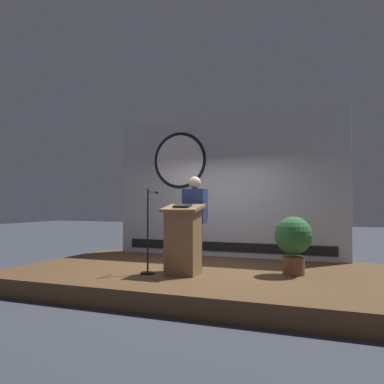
# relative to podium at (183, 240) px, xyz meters

# --- Properties ---
(ground_plane) EXTENTS (40.00, 40.00, 0.00)m
(ground_plane) POSITION_rel_podium_xyz_m (-0.02, 0.58, -0.88)
(ground_plane) COLOR #383D47
(stage_platform) EXTENTS (6.40, 4.00, 0.30)m
(stage_platform) POSITION_rel_podium_xyz_m (-0.02, 0.58, -0.73)
(stage_platform) COLOR brown
(stage_platform) RESTS_ON ground
(banner_display) EXTENTS (5.21, 0.12, 3.05)m
(banner_display) POSITION_rel_podium_xyz_m (-0.06, 2.43, 0.96)
(banner_display) COLOR #B2B7C1
(banner_display) RESTS_ON stage_platform
(podium) EXTENTS (0.64, 0.50, 1.17)m
(podium) POSITION_rel_podium_xyz_m (0.00, 0.00, 0.00)
(podium) COLOR olive
(podium) RESTS_ON stage_platform
(speaker_person) EXTENTS (0.40, 0.26, 1.65)m
(speaker_person) POSITION_rel_podium_xyz_m (0.02, 0.48, 0.27)
(speaker_person) COLOR black
(speaker_person) RESTS_ON stage_platform
(microphone_stand) EXTENTS (0.24, 0.48, 1.43)m
(microphone_stand) POSITION_rel_podium_xyz_m (-0.58, -0.11, -0.08)
(microphone_stand) COLOR black
(microphone_stand) RESTS_ON stage_platform
(potted_plant) EXTENTS (0.62, 0.62, 0.96)m
(potted_plant) POSITION_rel_podium_xyz_m (1.70, 0.67, 0.00)
(potted_plant) COLOR brown
(potted_plant) RESTS_ON stage_platform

